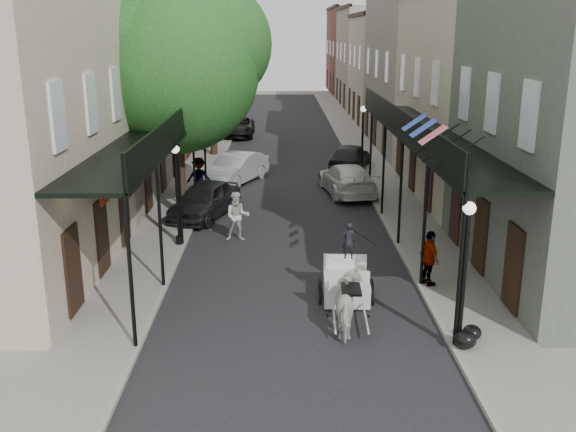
{
  "coord_description": "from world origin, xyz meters",
  "views": [
    {
      "loc": [
        -0.36,
        -16.53,
        7.7
      ],
      "look_at": [
        -0.11,
        4.55,
        1.6
      ],
      "focal_mm": 40.0,
      "sensor_mm": 36.0,
      "label": 1
    }
  ],
  "objects_px": {
    "horse": "(351,305)",
    "carriage": "(346,264)",
    "car_left_far": "(237,127)",
    "car_left_mid": "(236,168)",
    "pedestrian_sidewalk_left": "(199,177)",
    "lamppost_right_near": "(464,272)",
    "car_right_near": "(347,179)",
    "lamppost_left": "(177,193)",
    "lamppost_right_far": "(362,139)",
    "tree_near": "(185,62)",
    "car_left_near": "(205,200)",
    "pedestrian_walking": "(237,217)",
    "tree_far": "(217,62)",
    "car_right_far": "(350,157)",
    "pedestrian_sidewalk_right": "(429,258)"
  },
  "relations": [
    {
      "from": "pedestrian_sidewalk_right",
      "to": "tree_near",
      "type": "bearing_deg",
      "value": 28.1
    },
    {
      "from": "horse",
      "to": "car_right_far",
      "type": "relative_size",
      "value": 0.4
    },
    {
      "from": "lamppost_left",
      "to": "car_left_mid",
      "type": "distance_m",
      "value": 10.52
    },
    {
      "from": "pedestrian_sidewalk_left",
      "to": "car_left_mid",
      "type": "xyz_separation_m",
      "value": [
        1.51,
        3.24,
        -0.27
      ]
    },
    {
      "from": "lamppost_right_near",
      "to": "pedestrian_walking",
      "type": "bearing_deg",
      "value": 124.89
    },
    {
      "from": "carriage",
      "to": "pedestrian_sidewalk_right",
      "type": "distance_m",
      "value": 2.67
    },
    {
      "from": "car_right_far",
      "to": "car_left_near",
      "type": "bearing_deg",
      "value": 69.0
    },
    {
      "from": "horse",
      "to": "lamppost_right_near",
      "type": "bearing_deg",
      "value": 161.55
    },
    {
      "from": "lamppost_right_near",
      "to": "carriage",
      "type": "height_order",
      "value": "lamppost_right_near"
    },
    {
      "from": "lamppost_left",
      "to": "lamppost_right_far",
      "type": "bearing_deg",
      "value": 55.65
    },
    {
      "from": "car_left_far",
      "to": "tree_far",
      "type": "bearing_deg",
      "value": -94.81
    },
    {
      "from": "carriage",
      "to": "car_left_mid",
      "type": "bearing_deg",
      "value": 108.38
    },
    {
      "from": "lamppost_right_near",
      "to": "car_right_near",
      "type": "relative_size",
      "value": 0.72
    },
    {
      "from": "carriage",
      "to": "car_right_near",
      "type": "xyz_separation_m",
      "value": [
        1.29,
        12.56,
        -0.26
      ]
    },
    {
      "from": "carriage",
      "to": "car_left_near",
      "type": "distance_m",
      "value": 9.99
    },
    {
      "from": "car_left_mid",
      "to": "pedestrian_sidewalk_right",
      "type": "bearing_deg",
      "value": -40.52
    },
    {
      "from": "horse",
      "to": "pedestrian_sidewalk_left",
      "type": "height_order",
      "value": "pedestrian_sidewalk_left"
    },
    {
      "from": "pedestrian_sidewalk_left",
      "to": "car_left_near",
      "type": "height_order",
      "value": "pedestrian_sidewalk_left"
    },
    {
      "from": "lamppost_left",
      "to": "car_left_far",
      "type": "relative_size",
      "value": 0.71
    },
    {
      "from": "lamppost_left",
      "to": "horse",
      "type": "xyz_separation_m",
      "value": [
        5.58,
        -7.0,
        -1.28
      ]
    },
    {
      "from": "car_right_near",
      "to": "car_left_far",
      "type": "bearing_deg",
      "value": -78.46
    },
    {
      "from": "pedestrian_walking",
      "to": "pedestrian_sidewalk_left",
      "type": "distance_m",
      "value": 6.73
    },
    {
      "from": "car_left_mid",
      "to": "car_left_far",
      "type": "xyz_separation_m",
      "value": [
        -0.91,
        15.38,
        -0.05
      ]
    },
    {
      "from": "horse",
      "to": "car_left_mid",
      "type": "height_order",
      "value": "car_left_mid"
    },
    {
      "from": "lamppost_right_far",
      "to": "car_right_near",
      "type": "distance_m",
      "value": 4.42
    },
    {
      "from": "pedestrian_walking",
      "to": "car_right_near",
      "type": "bearing_deg",
      "value": 49.63
    },
    {
      "from": "lamppost_left",
      "to": "tree_near",
      "type": "bearing_deg",
      "value": 91.34
    },
    {
      "from": "pedestrian_walking",
      "to": "pedestrian_sidewalk_right",
      "type": "distance_m",
      "value": 7.85
    },
    {
      "from": "horse",
      "to": "carriage",
      "type": "xyz_separation_m",
      "value": [
        0.1,
        2.4,
        0.23
      ]
    },
    {
      "from": "car_left_near",
      "to": "tree_near",
      "type": "bearing_deg",
      "value": 177.28
    },
    {
      "from": "lamppost_right_far",
      "to": "car_left_far",
      "type": "bearing_deg",
      "value": 119.3
    },
    {
      "from": "car_left_mid",
      "to": "horse",
      "type": "bearing_deg",
      "value": -52.54
    },
    {
      "from": "lamppost_right_near",
      "to": "car_right_near",
      "type": "bearing_deg",
      "value": 94.41
    },
    {
      "from": "tree_near",
      "to": "car_left_near",
      "type": "distance_m",
      "value": 5.75
    },
    {
      "from": "horse",
      "to": "car_left_near",
      "type": "distance_m",
      "value": 12.06
    },
    {
      "from": "car_left_mid",
      "to": "pedestrian_walking",
      "type": "bearing_deg",
      "value": -61.95
    },
    {
      "from": "tree_far",
      "to": "carriage",
      "type": "bearing_deg",
      "value": -75.65
    },
    {
      "from": "pedestrian_walking",
      "to": "car_left_mid",
      "type": "distance_m",
      "value": 9.63
    },
    {
      "from": "tree_far",
      "to": "lamppost_left",
      "type": "relative_size",
      "value": 2.32
    },
    {
      "from": "car_left_far",
      "to": "car_right_far",
      "type": "xyz_separation_m",
      "value": [
        7.2,
        -12.26,
        0.05
      ]
    },
    {
      "from": "tree_far",
      "to": "car_left_mid",
      "type": "xyz_separation_m",
      "value": [
        1.56,
        -7.83,
        -5.05
      ]
    },
    {
      "from": "lamppost_left",
      "to": "car_left_far",
      "type": "height_order",
      "value": "lamppost_left"
    },
    {
      "from": "lamppost_right_near",
      "to": "lamppost_right_far",
      "type": "height_order",
      "value": "same"
    },
    {
      "from": "pedestrian_sidewalk_left",
      "to": "car_right_near",
      "type": "xyz_separation_m",
      "value": [
        7.07,
        0.85,
        -0.31
      ]
    },
    {
      "from": "lamppost_left",
      "to": "carriage",
      "type": "relative_size",
      "value": 1.44
    },
    {
      "from": "tree_far",
      "to": "car_left_far",
      "type": "height_order",
      "value": "tree_far"
    },
    {
      "from": "tree_near",
      "to": "horse",
      "type": "bearing_deg",
      "value": -63.07
    },
    {
      "from": "horse",
      "to": "car_left_far",
      "type": "xyz_separation_m",
      "value": [
        -5.08,
        32.72,
        -0.04
      ]
    },
    {
      "from": "carriage",
      "to": "car_left_far",
      "type": "relative_size",
      "value": 0.49
    },
    {
      "from": "lamppost_right_far",
      "to": "pedestrian_sidewalk_left",
      "type": "height_order",
      "value": "lamppost_right_far"
    }
  ]
}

